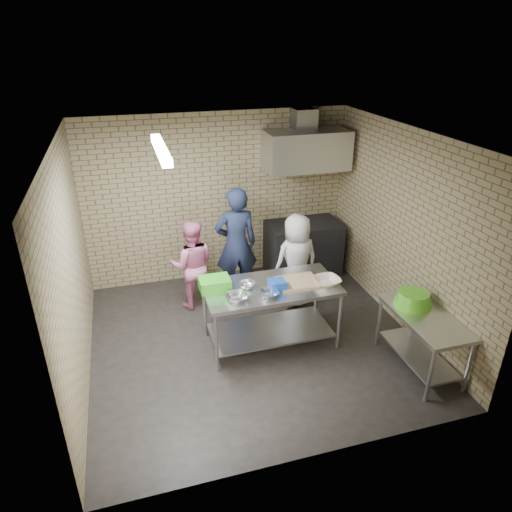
{
  "coord_description": "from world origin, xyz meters",
  "views": [
    {
      "loc": [
        -1.4,
        -4.95,
        3.76
      ],
      "look_at": [
        0.1,
        0.2,
        1.15
      ],
      "focal_mm": 32.56,
      "sensor_mm": 36.0,
      "label": 1
    }
  ],
  "objects_px": {
    "stove": "(303,248)",
    "woman_white": "(296,261)",
    "blue_tub": "(277,285)",
    "bottle_green": "(328,151)",
    "side_counter": "(421,341)",
    "green_basin": "(413,299)",
    "green_crate": "(215,284)",
    "woman_pink": "(192,265)",
    "bottle_red": "(305,152)",
    "prep_table": "(271,314)",
    "man_navy": "(236,244)"
  },
  "relations": [
    {
      "from": "blue_tub",
      "to": "bottle_red",
      "type": "bearing_deg",
      "value": 61.42
    },
    {
      "from": "stove",
      "to": "bottle_red",
      "type": "distance_m",
      "value": 1.6
    },
    {
      "from": "stove",
      "to": "bottle_red",
      "type": "relative_size",
      "value": 6.67
    },
    {
      "from": "man_navy",
      "to": "woman_pink",
      "type": "height_order",
      "value": "man_navy"
    },
    {
      "from": "green_basin",
      "to": "bottle_green",
      "type": "xyz_separation_m",
      "value": [
        0.02,
        2.74,
        1.18
      ]
    },
    {
      "from": "blue_tub",
      "to": "woman_pink",
      "type": "distance_m",
      "value": 1.58
    },
    {
      "from": "side_counter",
      "to": "green_crate",
      "type": "bearing_deg",
      "value": 153.95
    },
    {
      "from": "prep_table",
      "to": "bottle_red",
      "type": "distance_m",
      "value": 2.82
    },
    {
      "from": "prep_table",
      "to": "green_basin",
      "type": "bearing_deg",
      "value": -25.52
    },
    {
      "from": "bottle_green",
      "to": "woman_pink",
      "type": "distance_m",
      "value": 2.86
    },
    {
      "from": "blue_tub",
      "to": "green_basin",
      "type": "xyz_separation_m",
      "value": [
        1.52,
        -0.65,
        -0.08
      ]
    },
    {
      "from": "green_crate",
      "to": "bottle_green",
      "type": "xyz_separation_m",
      "value": [
        2.29,
        1.87,
        1.08
      ]
    },
    {
      "from": "stove",
      "to": "bottle_green",
      "type": "relative_size",
      "value": 8.0
    },
    {
      "from": "bottle_red",
      "to": "bottle_green",
      "type": "distance_m",
      "value": 0.4
    },
    {
      "from": "side_counter",
      "to": "man_navy",
      "type": "bearing_deg",
      "value": 127.05
    },
    {
      "from": "stove",
      "to": "bottle_green",
      "type": "distance_m",
      "value": 1.65
    },
    {
      "from": "bottle_red",
      "to": "woman_pink",
      "type": "distance_m",
      "value": 2.55
    },
    {
      "from": "green_basin",
      "to": "side_counter",
      "type": "bearing_deg",
      "value": -85.43
    },
    {
      "from": "bottle_green",
      "to": "side_counter",
      "type": "bearing_deg",
      "value": -90.0
    },
    {
      "from": "blue_tub",
      "to": "bottle_green",
      "type": "height_order",
      "value": "bottle_green"
    },
    {
      "from": "stove",
      "to": "green_basin",
      "type": "relative_size",
      "value": 2.61
    },
    {
      "from": "side_counter",
      "to": "green_crate",
      "type": "height_order",
      "value": "green_crate"
    },
    {
      "from": "green_crate",
      "to": "blue_tub",
      "type": "height_order",
      "value": "green_crate"
    },
    {
      "from": "blue_tub",
      "to": "woman_pink",
      "type": "xyz_separation_m",
      "value": [
        -0.87,
        1.3,
        -0.23
      ]
    },
    {
      "from": "prep_table",
      "to": "bottle_green",
      "type": "height_order",
      "value": "bottle_green"
    },
    {
      "from": "bottle_red",
      "to": "woman_white",
      "type": "height_order",
      "value": "bottle_red"
    },
    {
      "from": "green_crate",
      "to": "woman_white",
      "type": "xyz_separation_m",
      "value": [
        1.36,
        0.71,
        -0.21
      ]
    },
    {
      "from": "prep_table",
      "to": "woman_pink",
      "type": "height_order",
      "value": "woman_pink"
    },
    {
      "from": "prep_table",
      "to": "stove",
      "type": "bearing_deg",
      "value": 56.95
    },
    {
      "from": "green_crate",
      "to": "green_basin",
      "type": "distance_m",
      "value": 2.43
    },
    {
      "from": "stove",
      "to": "woman_white",
      "type": "distance_m",
      "value": 1.07
    },
    {
      "from": "stove",
      "to": "bottle_red",
      "type": "height_order",
      "value": "bottle_red"
    },
    {
      "from": "side_counter",
      "to": "stove",
      "type": "height_order",
      "value": "stove"
    },
    {
      "from": "side_counter",
      "to": "woman_pink",
      "type": "bearing_deg",
      "value": 137.6
    },
    {
      "from": "green_crate",
      "to": "bottle_red",
      "type": "bearing_deg",
      "value": 44.72
    },
    {
      "from": "prep_table",
      "to": "woman_white",
      "type": "relative_size",
      "value": 1.19
    },
    {
      "from": "green_crate",
      "to": "woman_white",
      "type": "bearing_deg",
      "value": 27.62
    },
    {
      "from": "blue_tub",
      "to": "bottle_red",
      "type": "height_order",
      "value": "bottle_red"
    },
    {
      "from": "blue_tub",
      "to": "woman_white",
      "type": "bearing_deg",
      "value": 56.77
    },
    {
      "from": "green_basin",
      "to": "woman_pink",
      "type": "xyz_separation_m",
      "value": [
        -2.39,
        1.95,
        -0.15
      ]
    },
    {
      "from": "woman_white",
      "to": "woman_pink",
      "type": "bearing_deg",
      "value": -21.48
    },
    {
      "from": "blue_tub",
      "to": "woman_pink",
      "type": "relative_size",
      "value": 0.14
    },
    {
      "from": "man_navy",
      "to": "woman_white",
      "type": "height_order",
      "value": "man_navy"
    },
    {
      "from": "green_crate",
      "to": "man_navy",
      "type": "relative_size",
      "value": 0.21
    },
    {
      "from": "bottle_green",
      "to": "man_navy",
      "type": "distance_m",
      "value": 2.18
    },
    {
      "from": "green_crate",
      "to": "man_navy",
      "type": "bearing_deg",
      "value": 64.07
    },
    {
      "from": "stove",
      "to": "man_navy",
      "type": "xyz_separation_m",
      "value": [
        -1.27,
        -0.47,
        0.44
      ]
    },
    {
      "from": "side_counter",
      "to": "blue_tub",
      "type": "bearing_deg",
      "value": 149.71
    },
    {
      "from": "prep_table",
      "to": "bottle_green",
      "type": "xyz_separation_m",
      "value": [
        1.59,
        1.99,
        1.59
      ]
    },
    {
      "from": "woman_pink",
      "to": "woman_white",
      "type": "height_order",
      "value": "woman_white"
    }
  ]
}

